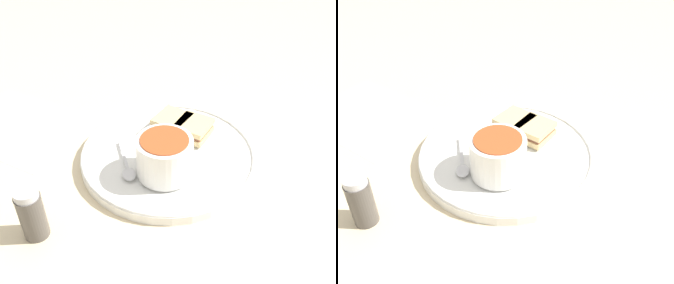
# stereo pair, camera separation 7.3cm
# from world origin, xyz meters

# --- Properties ---
(ground_plane) EXTENTS (2.40, 2.40, 0.00)m
(ground_plane) POSITION_xyz_m (0.00, 0.00, 0.00)
(ground_plane) COLOR beige
(plate) EXTENTS (0.33, 0.33, 0.02)m
(plate) POSITION_xyz_m (0.00, 0.00, 0.01)
(plate) COLOR white
(plate) RESTS_ON ground_plane
(soup_bowl) EXTENTS (0.10, 0.10, 0.07)m
(soup_bowl) POSITION_xyz_m (0.05, 0.03, 0.06)
(soup_bowl) COLOR white
(soup_bowl) RESTS_ON plate
(spoon) EXTENTS (0.09, 0.10, 0.01)m
(spoon) POSITION_xyz_m (0.09, -0.03, 0.03)
(spoon) COLOR silver
(spoon) RESTS_ON plate
(sandwich_half_near) EXTENTS (0.07, 0.06, 0.03)m
(sandwich_half_near) POSITION_xyz_m (-0.07, 0.02, 0.04)
(sandwich_half_near) COLOR #DBBC7F
(sandwich_half_near) RESTS_ON plate
(sandwich_half_far) EXTENTS (0.07, 0.06, 0.03)m
(sandwich_half_far) POSITION_xyz_m (-0.06, -0.03, 0.04)
(sandwich_half_far) COLOR #DBBC7F
(sandwich_half_far) RESTS_ON plate
(salt_shaker) EXTENTS (0.04, 0.04, 0.09)m
(salt_shaker) POSITION_xyz_m (0.26, -0.08, 0.05)
(salt_shaker) COLOR #4C4742
(salt_shaker) RESTS_ON ground_plane
(menu_sheet) EXTENTS (0.22, 0.28, 0.00)m
(menu_sheet) POSITION_xyz_m (0.07, -0.33, 0.00)
(menu_sheet) COLOR white
(menu_sheet) RESTS_ON ground_plane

